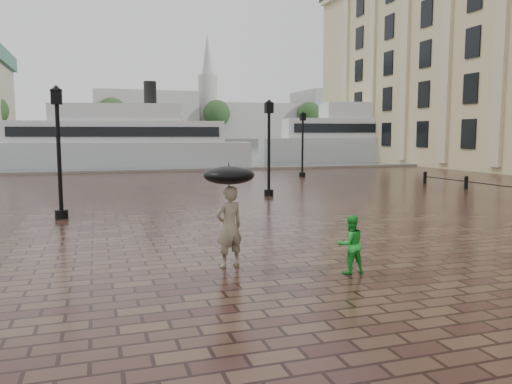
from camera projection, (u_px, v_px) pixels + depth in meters
The scene contains 12 objects.
ground at pixel (362, 284), 9.62m from camera, with size 300.00×300.00×0.00m, color #321916.
harbour_water at pixel (121, 151), 96.64m from camera, with size 240.00×240.00×0.00m, color #465356.
quay_edge at pixel (159, 172), 39.89m from camera, with size 80.00×0.60×0.30m, color slate.
far_shore at pixel (111, 142), 160.85m from camera, with size 300.00×60.00×2.00m, color #4C4C47.
distant_skyline at pixel (262, 116), 165.11m from camera, with size 102.50×22.00×33.00m.
far_trees at pixel (112, 112), 139.10m from camera, with size 188.00×8.00×13.50m.
street_lamps at pixel (163, 146), 25.46m from camera, with size 21.44×14.44×4.40m.
adult_pedestrian at pixel (229, 227), 10.81m from camera, with size 0.65×0.42×1.77m, color gray.
child_pedestrian at pixel (350, 244), 10.32m from camera, with size 0.59×0.46×1.22m, color green.
ferry_near at pixel (120, 142), 45.05m from camera, with size 24.16×10.42×7.71m.
ferry_far at pixel (379, 138), 56.68m from camera, with size 27.76×12.31×8.85m.
umbrella at pixel (229, 175), 10.68m from camera, with size 1.10×1.10×1.16m.
Camera 1 is at (-4.82, -8.28, 2.84)m, focal length 35.00 mm.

